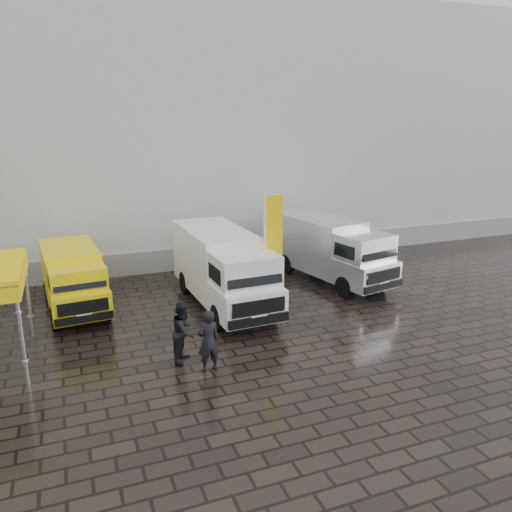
# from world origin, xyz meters

# --- Properties ---
(ground) EXTENTS (120.00, 120.00, 0.00)m
(ground) POSITION_xyz_m (0.00, 0.00, 0.00)
(ground) COLOR black
(ground) RESTS_ON ground
(exhibition_hall) EXTENTS (44.00, 16.00, 12.00)m
(exhibition_hall) POSITION_xyz_m (2.00, 16.00, 6.00)
(exhibition_hall) COLOR silver
(exhibition_hall) RESTS_ON ground
(hall_plinth) EXTENTS (44.00, 0.15, 1.00)m
(hall_plinth) POSITION_xyz_m (2.00, 7.95, 0.50)
(hall_plinth) COLOR gray
(hall_plinth) RESTS_ON ground
(van_yellow) EXTENTS (2.20, 4.84, 2.17)m
(van_yellow) POSITION_xyz_m (-6.52, 4.55, 1.09)
(van_yellow) COLOR yellow
(van_yellow) RESTS_ON ground
(van_white) EXTENTS (2.32, 6.26, 2.68)m
(van_white) POSITION_xyz_m (-1.47, 3.01, 1.34)
(van_white) COLOR white
(van_white) RESTS_ON ground
(van_silver) EXTENTS (3.15, 6.23, 2.58)m
(van_silver) POSITION_xyz_m (3.53, 4.21, 1.29)
(van_silver) COLOR silver
(van_silver) RESTS_ON ground
(flagpole) EXTENTS (0.88, 0.50, 4.41)m
(flagpole) POSITION_xyz_m (-0.43, 1.24, 2.42)
(flagpole) COLOR black
(flagpole) RESTS_ON ground
(wheelie_bin) EXTENTS (0.77, 0.77, 1.05)m
(wheelie_bin) POSITION_xyz_m (6.35, 7.58, 0.53)
(wheelie_bin) COLOR black
(wheelie_bin) RESTS_ON ground
(person_front) EXTENTS (0.68, 0.50, 1.74)m
(person_front) POSITION_xyz_m (-3.32, -1.45, 0.87)
(person_front) COLOR black
(person_front) RESTS_ON ground
(person_tent) EXTENTS (1.02, 1.07, 1.75)m
(person_tent) POSITION_xyz_m (-3.79, -0.63, 0.88)
(person_tent) COLOR black
(person_tent) RESTS_ON ground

